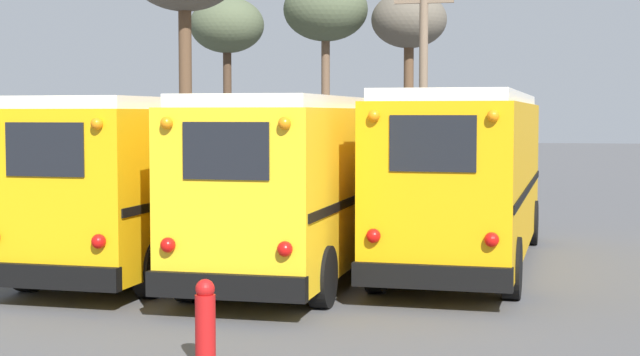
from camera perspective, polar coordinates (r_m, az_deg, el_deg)
The scene contains 9 objects.
ground_plane at distance 19.84m, azimuth 0.31°, elevation -4.78°, with size 160.00×160.00×0.00m, color #4C4C4F.
school_bus_0 at distance 19.85m, azimuth -8.08°, elevation 0.26°, with size 2.75×10.64×3.22m.
school_bus_1 at distance 18.90m, azimuth -0.20°, elevation 0.15°, with size 2.57×10.82×3.24m.
school_bus_2 at distance 19.16m, azimuth 8.53°, elevation 0.31°, with size 2.72×9.51×3.34m.
utility_pole at distance 29.96m, azimuth 6.03°, elevation 5.34°, with size 1.80×0.27×7.19m.
bare_tree_0 at distance 36.49m, azimuth 0.33°, elevation 9.63°, with size 3.11×3.11×7.93m.
bare_tree_2 at distance 35.79m, azimuth 5.20°, elevation 8.91°, with size 2.72×2.72×7.33m.
bare_tree_3 at distance 36.43m, azimuth -5.43°, elevation 8.67°, with size 2.72×2.72×7.20m.
fire_hydrant at distance 11.60m, azimuth -6.69°, elevation -8.36°, with size 0.24×0.24×1.03m.
Camera 1 is at (4.24, -19.15, 2.96)m, focal length 55.00 mm.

